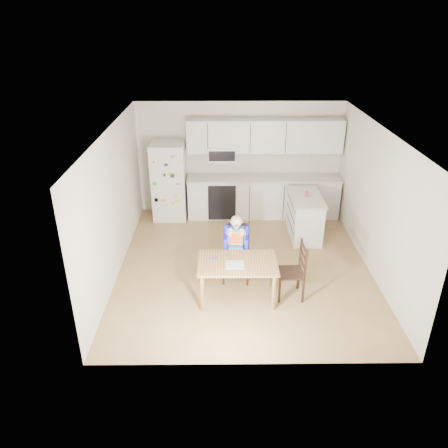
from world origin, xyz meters
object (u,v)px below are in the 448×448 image
(refrigerator, at_px, (169,181))
(dining_table, at_px, (237,267))
(chair_side, at_px, (296,267))
(kitchen_island, at_px, (305,216))
(red_cup, at_px, (307,194))
(chair_booster, at_px, (236,241))

(refrigerator, bearing_deg, dining_table, -66.27)
(refrigerator, relative_size, chair_side, 1.79)
(kitchen_island, xyz_separation_m, chair_side, (-0.51, -2.12, 0.09))
(refrigerator, distance_m, chair_side, 3.89)
(kitchen_island, relative_size, dining_table, 0.95)
(refrigerator, height_order, red_cup, refrigerator)
(chair_booster, bearing_deg, kitchen_island, 50.61)
(refrigerator, bearing_deg, chair_side, -53.04)
(kitchen_island, height_order, chair_side, chair_side)
(refrigerator, height_order, chair_side, refrigerator)
(kitchen_island, height_order, red_cup, red_cup)
(refrigerator, bearing_deg, chair_booster, -61.25)
(refrigerator, height_order, dining_table, refrigerator)
(chair_side, bearing_deg, red_cup, 164.41)
(kitchen_island, relative_size, chair_side, 1.25)
(refrigerator, xyz_separation_m, red_cup, (2.85, -0.94, 0.07))
(refrigerator, xyz_separation_m, chair_side, (2.33, -3.10, -0.31))
(red_cup, bearing_deg, kitchen_island, -101.81)
(kitchen_island, relative_size, chair_booster, 1.00)
(chair_booster, distance_m, chair_side, 1.11)
(red_cup, relative_size, dining_table, 0.07)
(kitchen_island, bearing_deg, dining_table, -123.85)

